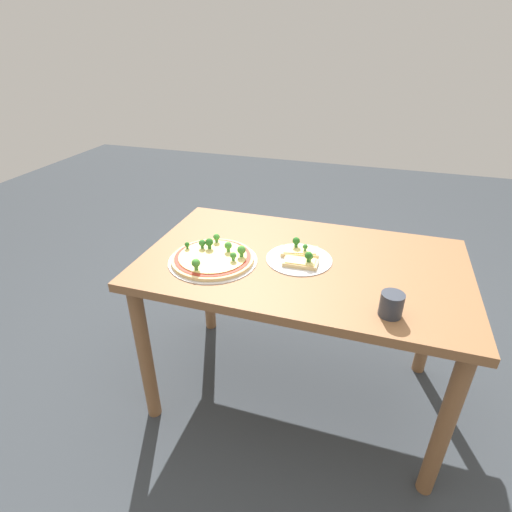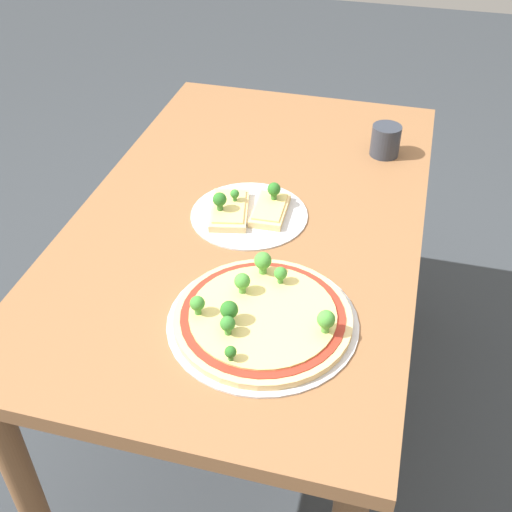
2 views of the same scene
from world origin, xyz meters
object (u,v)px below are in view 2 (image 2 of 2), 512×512
pizza_tray_whole (262,316)px  pizza_tray_slice (249,209)px  dining_table (251,245)px

pizza_tray_whole → pizza_tray_slice: bearing=-160.8°
dining_table → pizza_tray_slice: size_ratio=4.82×
dining_table → pizza_tray_whole: pizza_tray_whole is taller
pizza_tray_slice → dining_table: bearing=172.4°
pizza_tray_whole → pizza_tray_slice: 0.35m
dining_table → pizza_tray_whole: size_ratio=3.61×
dining_table → pizza_tray_slice: pizza_tray_slice is taller
dining_table → pizza_tray_whole: 0.38m
pizza_tray_whole → pizza_tray_slice: (-0.33, -0.12, -0.00)m
pizza_tray_whole → pizza_tray_slice: pizza_tray_whole is taller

